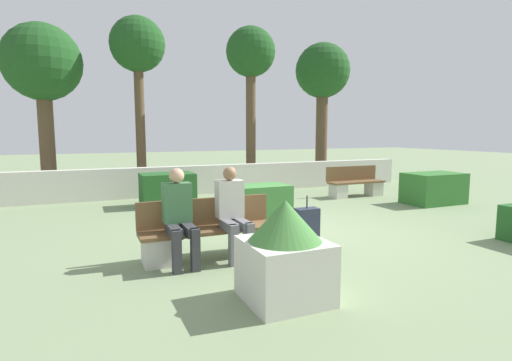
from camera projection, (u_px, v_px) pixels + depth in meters
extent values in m
plane|color=gray|center=(295.00, 232.00, 7.19)|extent=(60.00, 60.00, 0.00)
cube|color=beige|center=(212.00, 179.00, 11.69)|extent=(13.27, 0.30, 0.82)
cube|color=brown|center=(210.00, 230.00, 5.64)|extent=(1.96, 0.44, 0.05)
cube|color=brown|center=(205.00, 211.00, 5.83)|extent=(1.96, 0.04, 0.40)
cube|color=beige|center=(157.00, 251.00, 5.37)|extent=(0.36, 0.40, 0.38)
cube|color=beige|center=(259.00, 239.00, 5.97)|extent=(0.36, 0.40, 0.38)
cube|color=brown|center=(357.00, 182.00, 11.05)|extent=(1.67, 0.44, 0.05)
cube|color=brown|center=(351.00, 173.00, 11.24)|extent=(1.67, 0.04, 0.40)
cube|color=beige|center=(338.00, 191.00, 10.83)|extent=(0.36, 0.40, 0.38)
cube|color=beige|center=(374.00, 188.00, 11.32)|extent=(0.36, 0.40, 0.38)
cube|color=slate|center=(229.00, 226.00, 5.52)|extent=(0.14, 0.46, 0.13)
cube|color=slate|center=(242.00, 224.00, 5.60)|extent=(0.14, 0.46, 0.13)
cube|color=slate|center=(233.00, 245.00, 5.33)|extent=(0.11, 0.11, 0.56)
cube|color=slate|center=(250.00, 243.00, 5.42)|extent=(0.11, 0.11, 0.56)
cube|color=beige|center=(229.00, 199.00, 5.74)|extent=(0.38, 0.22, 0.54)
sphere|color=#936B4C|center=(230.00, 174.00, 5.67)|extent=(0.20, 0.20, 0.20)
cube|color=#333338|center=(174.00, 231.00, 5.22)|extent=(0.14, 0.46, 0.13)
cube|color=#333338|center=(189.00, 230.00, 5.30)|extent=(0.14, 0.46, 0.13)
cube|color=#333338|center=(177.00, 252.00, 5.02)|extent=(0.11, 0.11, 0.56)
cube|color=#333338|center=(195.00, 250.00, 5.12)|extent=(0.11, 0.11, 0.56)
cube|color=#3D6B42|center=(177.00, 203.00, 5.43)|extent=(0.38, 0.22, 0.54)
sphere|color=tan|center=(177.00, 176.00, 5.37)|extent=(0.20, 0.20, 0.20)
cube|color=#235623|center=(168.00, 189.00, 9.70)|extent=(1.26, 0.83, 0.79)
cube|color=#3D7A38|center=(255.00, 204.00, 7.88)|extent=(1.35, 0.72, 0.74)
cube|color=#33702D|center=(434.00, 188.00, 9.97)|extent=(1.44, 0.89, 0.77)
cube|color=beige|center=(285.00, 270.00, 4.23)|extent=(0.84, 0.84, 0.65)
cone|color=#47843D|center=(285.00, 220.00, 4.17)|extent=(0.78, 0.78, 0.43)
cube|color=#282D42|center=(307.00, 227.00, 6.29)|extent=(0.37, 0.21, 0.60)
cylinder|color=#333338|center=(307.00, 202.00, 6.24)|extent=(0.02, 0.02, 0.20)
cylinder|color=brown|center=(47.00, 140.00, 11.40)|extent=(0.42, 0.42, 3.14)
sphere|color=#1E4C1E|center=(42.00, 62.00, 11.14)|extent=(2.14, 2.14, 2.14)
cylinder|color=brown|center=(140.00, 126.00, 12.11)|extent=(0.29, 0.29, 3.93)
sphere|color=#1E4C1E|center=(137.00, 44.00, 11.81)|extent=(1.62, 1.62, 1.62)
cylinder|color=brown|center=(251.00, 127.00, 13.16)|extent=(0.32, 0.32, 3.92)
sphere|color=#1E4C1E|center=(251.00, 52.00, 12.87)|extent=(1.60, 1.60, 1.60)
cylinder|color=brown|center=(321.00, 133.00, 14.73)|extent=(0.42, 0.42, 3.46)
sphere|color=#1E4C1E|center=(323.00, 71.00, 14.46)|extent=(1.97, 1.97, 1.97)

